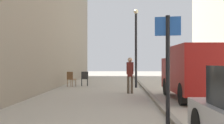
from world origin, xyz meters
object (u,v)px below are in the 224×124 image
at_px(cafe_chair_near_window, 85,78).
at_px(delivery_van, 195,71).
at_px(cafe_chair_by_doorway, 71,78).
at_px(street_sign_post, 168,61).
at_px(pedestrian_main_foreground, 130,73).
at_px(lamp_post, 136,43).

bearing_deg(cafe_chair_near_window, delivery_van, -63.15).
relative_size(delivery_van, cafe_chair_by_doorway, 5.28).
height_order(street_sign_post, cafe_chair_near_window, street_sign_post).
bearing_deg(cafe_chair_by_doorway, delivery_van, -22.64).
bearing_deg(pedestrian_main_foreground, cafe_chair_near_window, 133.09).
bearing_deg(cafe_chair_near_window, street_sign_post, -84.71).
height_order(lamp_post, cafe_chair_near_window, lamp_post).
distance_m(delivery_van, lamp_post, 6.58).
xyz_separation_m(street_sign_post, cafe_chair_near_window, (-3.46, 12.37, -1.00)).
relative_size(delivery_van, lamp_post, 1.04).
distance_m(pedestrian_main_foreground, street_sign_post, 7.81).
relative_size(lamp_post, cafe_chair_near_window, 5.06).
xyz_separation_m(cafe_chair_near_window, cafe_chair_by_doorway, (-0.81, -0.51, 0.00)).
distance_m(delivery_van, cafe_chair_near_window, 8.88).
xyz_separation_m(pedestrian_main_foreground, cafe_chair_by_doorway, (-3.60, 4.10, -0.47)).
bearing_deg(delivery_van, cafe_chair_near_window, 125.89).
relative_size(pedestrian_main_foreground, delivery_van, 0.36).
relative_size(street_sign_post, cafe_chair_near_window, 2.77).
relative_size(cafe_chair_near_window, cafe_chair_by_doorway, 1.00).
bearing_deg(pedestrian_main_foreground, street_sign_post, -73.24).
relative_size(delivery_van, cafe_chair_near_window, 5.28).
xyz_separation_m(pedestrian_main_foreground, delivery_van, (2.56, -2.45, 0.16)).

